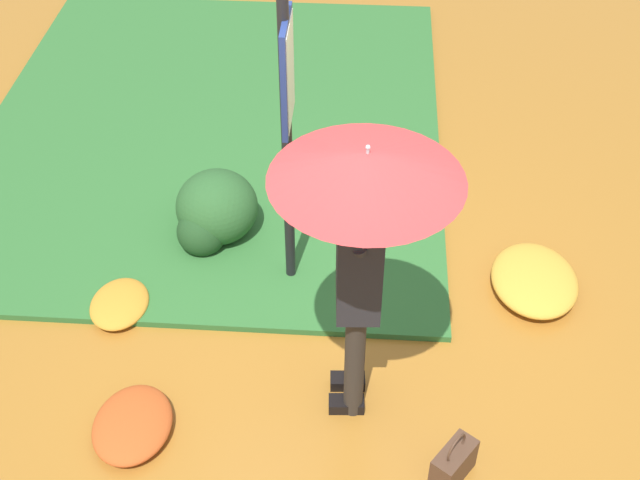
# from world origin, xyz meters

# --- Properties ---
(ground_plane) EXTENTS (18.00, 18.00, 0.00)m
(ground_plane) POSITION_xyz_m (0.00, 0.00, 0.00)
(ground_plane) COLOR #9E6623
(grass_verge) EXTENTS (4.80, 4.00, 0.05)m
(grass_verge) POSITION_xyz_m (-2.66, -1.31, 0.03)
(grass_verge) COLOR #2D662D
(grass_verge) RESTS_ON ground_plane
(person_with_umbrella) EXTENTS (0.96, 0.96, 2.04)m
(person_with_umbrella) POSITION_xyz_m (0.32, 0.06, 1.55)
(person_with_umbrella) COLOR #2D2823
(person_with_umbrella) RESTS_ON ground_plane
(info_sign_post) EXTENTS (0.44, 0.07, 2.30)m
(info_sign_post) POSITION_xyz_m (-0.80, -0.43, 1.44)
(info_sign_post) COLOR black
(info_sign_post) RESTS_ON ground_plane
(handbag) EXTENTS (0.32, 0.29, 0.37)m
(handbag) POSITION_xyz_m (0.77, 0.64, 0.13)
(handbag) COLOR #4C3323
(handbag) RESTS_ON ground_plane
(shrub_cluster) EXTENTS (0.67, 0.61, 0.55)m
(shrub_cluster) POSITION_xyz_m (-1.21, -1.05, 0.26)
(shrub_cluster) COLOR #285628
(shrub_cluster) RESTS_ON ground_plane
(leaf_pile_near_person) EXTENTS (0.50, 0.40, 0.11)m
(leaf_pile_near_person) POSITION_xyz_m (-0.41, -1.60, 0.06)
(leaf_pile_near_person) COLOR #C68428
(leaf_pile_near_person) RESTS_ON ground_plane
(leaf_pile_by_bench) EXTENTS (0.76, 0.61, 0.17)m
(leaf_pile_by_bench) POSITION_xyz_m (-0.81, 1.30, 0.08)
(leaf_pile_by_bench) COLOR gold
(leaf_pile_by_bench) RESTS_ON ground_plane
(leaf_pile_far_path) EXTENTS (0.60, 0.48, 0.13)m
(leaf_pile_far_path) POSITION_xyz_m (0.59, -1.27, 0.07)
(leaf_pile_far_path) COLOR #B74C1E
(leaf_pile_far_path) RESTS_ON ground_plane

